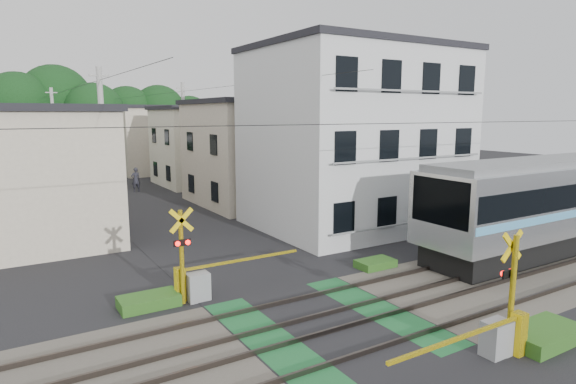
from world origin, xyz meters
TOP-DOWN VIEW (x-y plane):
  - ground at (0.00, 0.00)m, footprint 120.00×120.00m
  - track_bed at (0.00, 0.00)m, footprint 120.00×120.00m
  - crossing_signal_near at (2.59, -3.65)m, footprint 4.74×0.65m
  - crossing_signal_far at (-2.59, 3.65)m, footprint 4.74×0.65m
  - apartment_block at (8.50, 9.49)m, footprint 10.20×8.36m
  - houses_row at (0.25, 25.92)m, footprint 22.07×31.35m
  - tree_hill at (-1.59, 48.65)m, footprint 40.00×12.41m
  - catenary at (6.00, 0.03)m, footprint 60.00×5.04m
  - utility_poles at (-1.05, 23.01)m, footprint 7.90×42.00m
  - pedestrian at (1.21, 26.44)m, footprint 0.73×0.52m
  - weed_patches at (1.76, -0.09)m, footprint 10.25×8.80m

SIDE VIEW (x-z plane):
  - ground at x=0.00m, z-range 0.00..0.00m
  - track_bed at x=0.00m, z-range -0.03..0.11m
  - weed_patches at x=1.76m, z-range -0.02..0.38m
  - crossing_signal_near at x=2.59m, z-range -0.83..2.25m
  - crossing_signal_far at x=-2.59m, z-range -0.83..2.25m
  - pedestrian at x=1.21m, z-range 0.00..1.87m
  - houses_row at x=0.25m, z-range -0.16..6.64m
  - catenary at x=6.00m, z-range 0.20..7.20m
  - utility_poles at x=-1.05m, z-range 0.08..8.08m
  - apartment_block at x=8.50m, z-range 0.01..9.31m
  - tree_hill at x=-1.59m, z-range -0.35..10.87m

